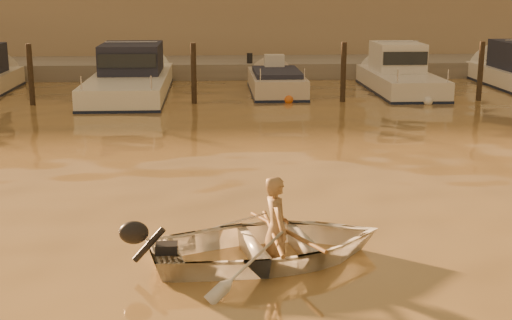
{
  "coord_description": "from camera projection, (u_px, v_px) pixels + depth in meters",
  "views": [
    {
      "loc": [
        0.34,
        -9.81,
        3.88
      ],
      "look_at": [
        1.16,
        2.78,
        0.75
      ],
      "focal_mm": 50.0,
      "sensor_mm": 36.0,
      "label": 1
    }
  ],
  "objects": [
    {
      "name": "fender_d",
      "position": [
        289.0,
        100.0,
        23.84
      ],
      "size": [
        0.3,
        0.3,
        0.3
      ],
      "primitive_type": "sphere",
      "color": "orange",
      "rests_on": "ground_plane"
    },
    {
      "name": "ground_plane",
      "position": [
        189.0,
        257.0,
        10.41
      ],
      "size": [
        160.0,
        160.0,
        0.0
      ],
      "primitive_type": "plane",
      "color": "olive",
      "rests_on": "ground"
    },
    {
      "name": "oar_starboard",
      "position": [
        273.0,
        232.0,
        10.18
      ],
      "size": [
        0.14,
        2.1,
        0.13
      ],
      "primitive_type": "cylinder",
      "rotation": [
        1.54,
        0.0,
        0.04
      ],
      "color": "brown",
      "rests_on": "dinghy"
    },
    {
      "name": "oar_port",
      "position": [
        286.0,
        231.0,
        10.24
      ],
      "size": [
        0.92,
        1.94,
        0.13
      ],
      "primitive_type": "cylinder",
      "rotation": [
        1.54,
        0.0,
        0.42
      ],
      "color": "brown",
      "rests_on": "dinghy"
    },
    {
      "name": "piling_4",
      "position": [
        480.0,
        74.0,
        24.15
      ],
      "size": [
        0.18,
        0.18,
        2.2
      ],
      "primitive_type": "cylinder",
      "color": "#2D2319",
      "rests_on": "ground_plane"
    },
    {
      "name": "moored_boat_2",
      "position": [
        130.0,
        77.0,
        25.6
      ],
      "size": [
        2.66,
        8.77,
        1.75
      ],
      "primitive_type": null,
      "color": "white",
      "rests_on": "ground_plane"
    },
    {
      "name": "fender_e",
      "position": [
        428.0,
        101.0,
        23.52
      ],
      "size": [
        0.3,
        0.3,
        0.3
      ],
      "primitive_type": "sphere",
      "color": "silver",
      "rests_on": "ground_plane"
    },
    {
      "name": "moored_boat_3",
      "position": [
        276.0,
        87.0,
        26.03
      ],
      "size": [
        1.84,
        5.41,
        0.95
      ],
      "primitive_type": null,
      "color": "beige",
      "rests_on": "ground_plane"
    },
    {
      "name": "fender_c",
      "position": [
        108.0,
        109.0,
        22.02
      ],
      "size": [
        0.3,
        0.3,
        0.3
      ],
      "primitive_type": "sphere",
      "color": "silver",
      "rests_on": "ground_plane"
    },
    {
      "name": "dinghy",
      "position": [
        269.0,
        245.0,
        10.22
      ],
      "size": [
        3.87,
        3.12,
        0.71
      ],
      "primitive_type": "imported",
      "rotation": [
        0.0,
        0.0,
        1.78
      ],
      "color": "silver",
      "rests_on": "ground_plane"
    },
    {
      "name": "piling_3",
      "position": [
        343.0,
        75.0,
        23.86
      ],
      "size": [
        0.18,
        0.18,
        2.2
      ],
      "primitive_type": "cylinder",
      "color": "#2D2319",
      "rests_on": "ground_plane"
    },
    {
      "name": "moored_boat_4",
      "position": [
        401.0,
        75.0,
        26.22
      ],
      "size": [
        2.12,
        6.58,
        1.75
      ],
      "primitive_type": null,
      "color": "silver",
      "rests_on": "ground_plane"
    },
    {
      "name": "piling_1",
      "position": [
        31.0,
        78.0,
        23.22
      ],
      "size": [
        0.18,
        0.18,
        2.2
      ],
      "primitive_type": "cylinder",
      "color": "#2D2319",
      "rests_on": "ground_plane"
    },
    {
      "name": "outboard_motor",
      "position": [
        165.0,
        252.0,
        9.8
      ],
      "size": [
        0.96,
        0.58,
        0.7
      ],
      "primitive_type": null,
      "rotation": [
        0.0,
        0.0,
        0.21
      ],
      "color": "black",
      "rests_on": "dinghy"
    },
    {
      "name": "piling_2",
      "position": [
        194.0,
        76.0,
        23.55
      ],
      "size": [
        0.18,
        0.18,
        2.2
      ],
      "primitive_type": "cylinder",
      "color": "#2D2319",
      "rests_on": "ground_plane"
    },
    {
      "name": "quay",
      "position": [
        202.0,
        71.0,
        31.2
      ],
      "size": [
        52.0,
        4.0,
        1.0
      ],
      "primitive_type": "cube",
      "color": "gray",
      "rests_on": "ground_plane"
    },
    {
      "name": "person",
      "position": [
        276.0,
        229.0,
        10.19
      ],
      "size": [
        0.48,
        0.63,
        1.54
      ],
      "primitive_type": "imported",
      "rotation": [
        0.0,
        0.0,
        1.78
      ],
      "color": "#9A764D",
      "rests_on": "dinghy"
    },
    {
      "name": "waterfront_building",
      "position": [
        202.0,
        14.0,
        35.99
      ],
      "size": [
        46.0,
        7.0,
        4.8
      ],
      "primitive_type": "cube",
      "color": "#9E8466",
      "rests_on": "quay"
    }
  ]
}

